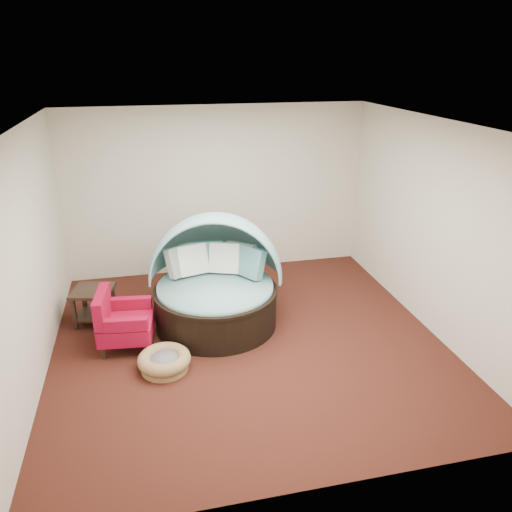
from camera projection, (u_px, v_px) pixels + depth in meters
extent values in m
plane|color=#411B12|center=(248.00, 341.00, 6.61)|extent=(5.00, 5.00, 0.00)
plane|color=beige|center=(217.00, 191.00, 8.34)|extent=(5.00, 0.00, 5.00)
plane|color=beige|center=(315.00, 354.00, 3.83)|extent=(5.00, 0.00, 5.00)
plane|color=beige|center=(29.00, 260.00, 5.57)|extent=(0.00, 5.00, 5.00)
plane|color=beige|center=(432.00, 228.00, 6.60)|extent=(0.00, 5.00, 5.00)
plane|color=white|center=(247.00, 125.00, 5.55)|extent=(5.00, 5.00, 0.00)
cylinder|color=black|center=(216.00, 308.00, 6.93)|extent=(1.98, 1.98, 0.51)
cylinder|color=black|center=(215.00, 290.00, 6.83)|extent=(2.01, 2.01, 0.05)
cylinder|color=#7EACB2|center=(215.00, 288.00, 6.81)|extent=(1.87, 1.87, 0.11)
cube|color=#386C55|center=(181.00, 261.00, 6.98)|extent=(0.49, 0.44, 0.45)
cube|color=white|center=(192.00, 260.00, 7.01)|extent=(0.48, 0.35, 0.45)
cube|color=#5A969C|center=(208.00, 256.00, 7.13)|extent=(0.44, 0.26, 0.45)
cube|color=white|center=(225.00, 258.00, 7.07)|extent=(0.49, 0.38, 0.45)
cube|color=#386C55|center=(240.00, 258.00, 7.08)|extent=(0.49, 0.46, 0.45)
cube|color=#5A969C|center=(251.00, 262.00, 6.93)|extent=(0.44, 0.49, 0.45)
cylinder|color=olive|center=(165.00, 367.00, 6.01)|extent=(0.67, 0.67, 0.07)
torus|color=olive|center=(164.00, 359.00, 5.97)|extent=(0.76, 0.76, 0.16)
cylinder|color=slate|center=(164.00, 361.00, 5.98)|extent=(0.45, 0.45, 0.10)
cylinder|color=black|center=(103.00, 353.00, 6.20)|extent=(0.07, 0.07, 0.16)
cylinder|color=black|center=(110.00, 331.00, 6.70)|extent=(0.07, 0.07, 0.16)
cylinder|color=black|center=(147.00, 350.00, 6.26)|extent=(0.07, 0.07, 0.16)
cylinder|color=black|center=(150.00, 329.00, 6.75)|extent=(0.07, 0.07, 0.16)
cube|color=maroon|center=(126.00, 327.00, 6.40)|extent=(0.74, 0.74, 0.23)
cube|color=maroon|center=(102.00, 307.00, 6.26)|extent=(0.20, 0.68, 0.39)
cube|color=maroon|center=(126.00, 325.00, 6.07)|extent=(0.54, 0.16, 0.16)
cube|color=maroon|center=(131.00, 303.00, 6.60)|extent=(0.54, 0.16, 0.16)
cube|color=black|center=(92.00, 291.00, 6.90)|extent=(0.64, 0.64, 0.04)
cube|color=black|center=(95.00, 314.00, 7.04)|extent=(0.56, 0.56, 0.03)
cube|color=black|center=(74.00, 314.00, 6.80)|extent=(0.06, 0.06, 0.47)
cube|color=black|center=(84.00, 300.00, 7.20)|extent=(0.06, 0.06, 0.47)
cube|color=black|center=(105.00, 315.00, 6.80)|extent=(0.06, 0.06, 0.47)
cube|color=black|center=(114.00, 300.00, 7.20)|extent=(0.06, 0.06, 0.47)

